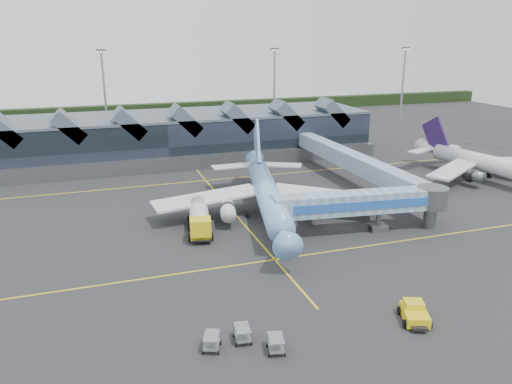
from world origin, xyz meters
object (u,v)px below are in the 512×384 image
object	(u,v)px
fuel_truck	(199,217)
pushback_tug	(414,313)
main_airliner	(267,192)
regional_jet	(481,162)
jet_bridge	(373,203)

from	to	relation	value
fuel_truck	pushback_tug	size ratio (longest dim) A/B	2.51
main_airliner	regional_jet	world-z (taller)	main_airliner
regional_jet	main_airliner	bearing A→B (deg)	177.46
fuel_truck	pushback_tug	world-z (taller)	fuel_truck
main_airliner	pushback_tug	bearing A→B (deg)	-70.67
jet_bridge	fuel_truck	distance (m)	23.50
main_airliner	fuel_truck	distance (m)	11.15
main_airliner	regional_jet	xyz separation A→B (m)	(43.96, 5.74, -0.33)
jet_bridge	fuel_truck	world-z (taller)	jet_bridge
pushback_tug	jet_bridge	bearing A→B (deg)	90.66
jet_bridge	fuel_truck	xyz separation A→B (m)	(-22.13, 7.66, -2.04)
main_airliner	jet_bridge	distance (m)	15.41
main_airliner	jet_bridge	world-z (taller)	main_airliner
main_airliner	regional_jet	size ratio (longest dim) A/B	1.26
regional_jet	jet_bridge	xyz separation A→B (m)	(-32.53, -16.07, 0.72)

